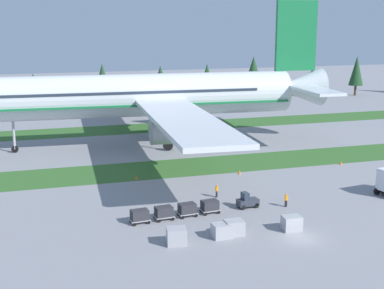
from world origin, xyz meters
TOP-DOWN VIEW (x-y plane):
  - ground_plane at (0.00, 0.00)m, footprint 400.00×400.00m
  - grass_strip_near at (0.00, 31.54)m, footprint 320.00×10.66m
  - grass_strip_far at (0.00, 64.86)m, footprint 320.00×10.66m
  - airliner at (-5.34, 48.09)m, footprint 66.86×82.55m
  - baggage_tug at (-1.53, 10.90)m, footprint 2.72×1.56m
  - cargo_dolly_lead at (-6.53, 10.39)m, footprint 2.34×1.71m
  - cargo_dolly_second at (-9.41, 10.10)m, footprint 2.34×1.71m
  - cargo_dolly_third at (-12.30, 9.80)m, footprint 2.34×1.71m
  - cargo_dolly_fourth at (-15.18, 9.51)m, footprint 2.34×1.71m
  - ground_crew_marshaller at (3.12, 9.77)m, footprint 0.51×0.36m
  - ground_crew_loader at (-3.72, 15.85)m, footprint 0.39×0.45m
  - uld_container_0 at (-12.85, 2.39)m, footprint 2.20×1.86m
  - uld_container_1 at (-7.78, 2.81)m, footprint 2.05×1.66m
  - uld_container_2 at (-6.28, 3.14)m, footprint 2.02×1.63m
  - uld_container_3 at (0.19, 2.50)m, footprint 2.10×1.73m
  - taxiway_marker_0 at (3.25, 25.34)m, footprint 0.44×0.44m
  - taxiway_marker_1 at (20.73, 25.80)m, footprint 0.44×0.44m
  - taxiway_marker_2 at (-12.03, 26.97)m, footprint 0.44×0.44m
  - distant_tree_line at (0.71, 98.23)m, footprint 177.55×9.79m

SIDE VIEW (x-z plane):
  - ground_plane at x=0.00m, z-range 0.00..0.00m
  - grass_strip_near at x=0.00m, z-range 0.00..0.01m
  - grass_strip_far at x=0.00m, z-range 0.00..0.01m
  - taxiway_marker_0 at x=3.25m, z-range 0.00..0.56m
  - taxiway_marker_2 at x=-12.03m, z-range 0.00..0.59m
  - taxiway_marker_1 at x=20.73m, z-range 0.00..0.61m
  - uld_container_1 at x=-7.78m, z-range 0.00..1.51m
  - uld_container_2 at x=-6.28m, z-range 0.00..1.60m
  - uld_container_3 at x=0.19m, z-range 0.00..1.61m
  - baggage_tug at x=-1.53m, z-range -0.17..1.80m
  - uld_container_0 at x=-12.85m, z-range 0.00..1.78m
  - cargo_dolly_lead at x=-6.53m, z-range 0.14..1.69m
  - cargo_dolly_second at x=-9.41m, z-range 0.14..1.69m
  - cargo_dolly_third at x=-12.30m, z-range 0.14..1.69m
  - cargo_dolly_fourth at x=-15.18m, z-range 0.14..1.69m
  - ground_crew_marshaller at x=3.12m, z-range 0.08..1.82m
  - ground_crew_loader at x=-3.72m, z-range 0.08..1.82m
  - distant_tree_line at x=0.71m, z-range 0.80..13.10m
  - airliner at x=-5.34m, z-range -3.67..22.33m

